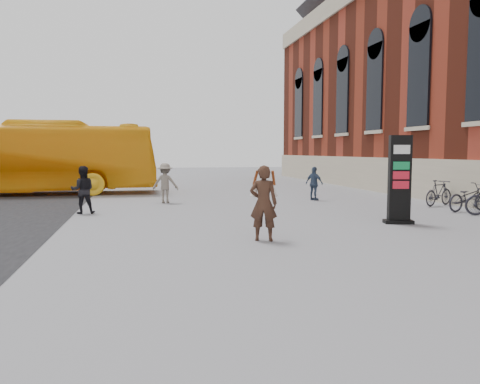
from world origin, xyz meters
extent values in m
plane|color=#9E9EA3|center=(0.00, 0.00, 0.00)|extent=(100.00, 100.00, 0.00)
cube|color=beige|center=(9.44, 6.00, 0.90)|extent=(0.18, 44.00, 1.80)
cube|color=black|center=(4.66, 1.38, 1.30)|extent=(0.67, 0.41, 2.60)
cube|color=black|center=(4.66, 1.38, 0.05)|extent=(0.91, 0.61, 0.10)
cube|color=white|center=(4.66, 1.38, 2.18)|extent=(0.53, 0.40, 0.26)
cube|color=#0E6636|center=(4.66, 1.38, 1.71)|extent=(0.53, 0.40, 0.23)
cube|color=maroon|center=(4.66, 1.38, 1.43)|extent=(0.53, 0.40, 0.23)
cube|color=maroon|center=(4.66, 1.38, 1.15)|extent=(0.53, 0.40, 0.23)
imported|color=#301E14|center=(0.05, -0.36, 0.90)|extent=(0.77, 0.63, 1.80)
cylinder|color=white|center=(0.05, -0.36, 1.72)|extent=(0.25, 0.25, 0.06)
cone|color=white|center=(0.35, -0.19, 1.23)|extent=(0.31, 0.26, 0.44)
cylinder|color=maroon|center=(0.35, -0.19, 1.49)|extent=(0.18, 0.13, 0.37)
cone|color=white|center=(-0.06, -0.04, 1.23)|extent=(0.26, 0.31, 0.44)
cylinder|color=maroon|center=(-0.06, -0.04, 1.49)|extent=(0.13, 0.18, 0.37)
imported|color=yellow|center=(-8.38, 13.72, 1.80)|extent=(12.95, 3.13, 3.60)
imported|color=black|center=(-4.71, 5.66, 0.81)|extent=(0.84, 0.68, 1.63)
imported|color=slate|center=(-1.77, 8.43, 0.82)|extent=(1.18, 0.85, 1.64)
imported|color=#384A66|center=(4.62, 8.09, 0.73)|extent=(0.78, 0.91, 1.46)
imported|color=#27262F|center=(8.60, 3.38, 0.50)|extent=(2.02, 1.08, 1.01)
imported|color=#27262F|center=(8.60, 5.07, 0.51)|extent=(1.75, 1.11, 1.02)
camera|label=1|loc=(-2.83, -11.02, 2.13)|focal=35.00mm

